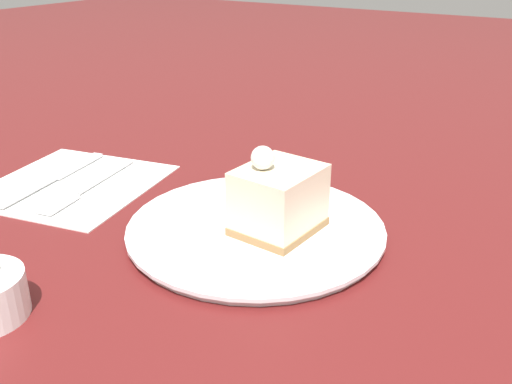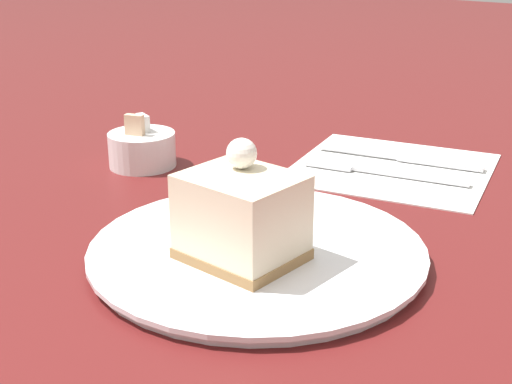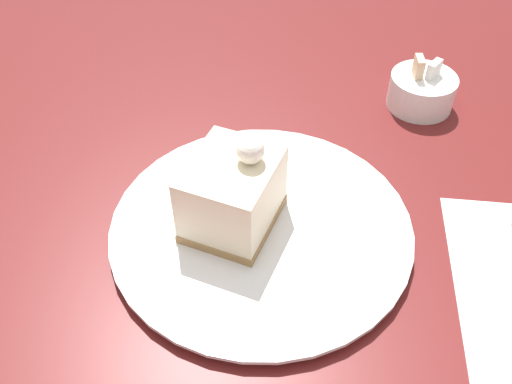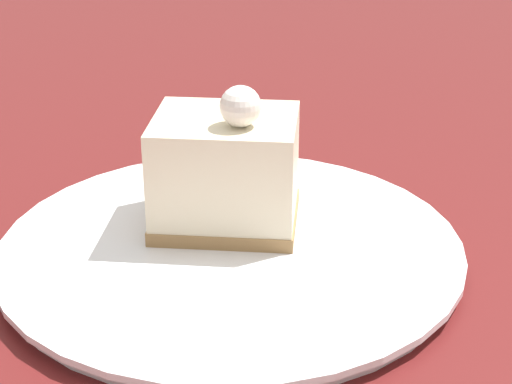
{
  "view_description": "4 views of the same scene",
  "coord_description": "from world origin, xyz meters",
  "views": [
    {
      "loc": [
        -0.3,
        0.42,
        0.28
      ],
      "look_at": [
        -0.01,
        -0.04,
        0.04
      ],
      "focal_mm": 40.0,
      "sensor_mm": 36.0,
      "label": 1
    },
    {
      "loc": [
        -0.43,
        -0.32,
        0.25
      ],
      "look_at": [
        -0.02,
        -0.02,
        0.06
      ],
      "focal_mm": 50.0,
      "sensor_mm": 36.0,
      "label": 2
    },
    {
      "loc": [
        0.08,
        -0.34,
        0.38
      ],
      "look_at": [
        -0.02,
        -0.03,
        0.06
      ],
      "focal_mm": 40.0,
      "sensor_mm": 36.0,
      "label": 3
    },
    {
      "loc": [
        0.41,
        0.0,
        0.24
      ],
      "look_at": [
        -0.02,
        -0.0,
        0.04
      ],
      "focal_mm": 60.0,
      "sensor_mm": 36.0,
      "label": 4
    }
  ],
  "objects": [
    {
      "name": "ground_plane",
      "position": [
        0.0,
        0.0,
        0.0
      ],
      "size": [
        4.0,
        4.0,
        0.0
      ],
      "primitive_type": "plane",
      "color": "#5B1919"
    },
    {
      "name": "plate",
      "position": [
        -0.02,
        -0.02,
        0.01
      ],
      "size": [
        0.26,
        0.26,
        0.01
      ],
      "color": "white",
      "rests_on": "ground_plane"
    },
    {
      "name": "cake_slice",
      "position": [
        -0.04,
        -0.02,
        0.05
      ],
      "size": [
        0.08,
        0.09,
        0.09
      ],
      "rotation": [
        0.0,
        0.0,
        -0.08
      ],
      "color": "#9E7547",
      "rests_on": "plate"
    },
    {
      "name": "sugar_bowl",
      "position": [
        0.09,
        0.22,
        0.02
      ],
      "size": [
        0.07,
        0.07,
        0.06
      ],
      "color": "white",
      "rests_on": "ground_plane"
    }
  ]
}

